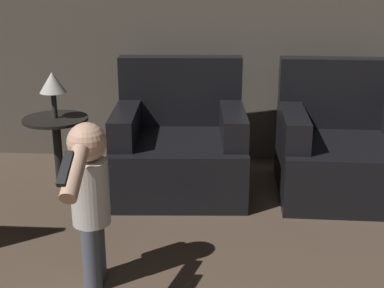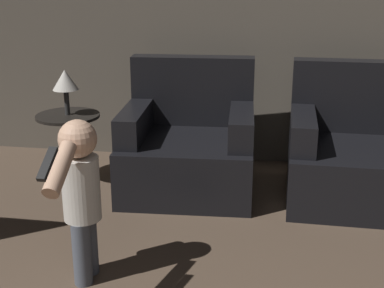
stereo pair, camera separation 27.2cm
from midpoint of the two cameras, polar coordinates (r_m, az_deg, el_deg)
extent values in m
cube|color=black|center=(3.74, 1.64, -2.12)|extent=(0.94, 0.91, 0.38)
cube|color=black|center=(3.95, 2.07, 5.70)|extent=(0.90, 0.21, 0.50)
cube|color=black|center=(3.69, -4.00, 2.34)|extent=(0.20, 0.71, 0.20)
cube|color=black|center=(3.65, 7.43, 2.01)|extent=(0.20, 0.71, 0.20)
cube|color=black|center=(3.78, 19.05, -2.96)|extent=(0.91, 0.87, 0.38)
cube|color=black|center=(3.99, 19.01, 4.82)|extent=(0.89, 0.18, 0.50)
cube|color=black|center=(3.64, 13.84, 1.61)|extent=(0.17, 0.70, 0.20)
cylinder|color=#474C56|center=(2.70, -8.80, -11.52)|extent=(0.09, 0.09, 0.33)
cylinder|color=#474C56|center=(2.78, -8.21, -10.51)|extent=(0.09, 0.09, 0.33)
cylinder|color=#B7B2A8|center=(2.60, -8.84, -4.75)|extent=(0.18, 0.18, 0.32)
sphere|color=tan|center=(2.51, -9.11, 0.49)|extent=(0.18, 0.18, 0.18)
cylinder|color=tan|center=(2.70, -8.14, -4.08)|extent=(0.07, 0.07, 0.27)
cylinder|color=tan|center=(2.33, -10.71, -2.70)|extent=(0.07, 0.27, 0.20)
cube|color=black|center=(2.20, -11.80, -2.13)|extent=(0.04, 0.16, 0.10)
cylinder|color=black|center=(3.92, -10.92, -0.66)|extent=(0.06, 0.06, 0.49)
cylinder|color=black|center=(3.85, -11.15, 2.93)|extent=(0.45, 0.45, 0.02)
cylinder|color=#262626|center=(3.83, -11.24, 4.37)|extent=(0.04, 0.04, 0.18)
cone|color=#B2ADA3|center=(3.79, -11.39, 6.72)|extent=(0.18, 0.18, 0.14)
camera|label=1|loc=(0.14, -87.44, 0.85)|focal=50.00mm
camera|label=2|loc=(0.14, 92.56, -0.85)|focal=50.00mm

